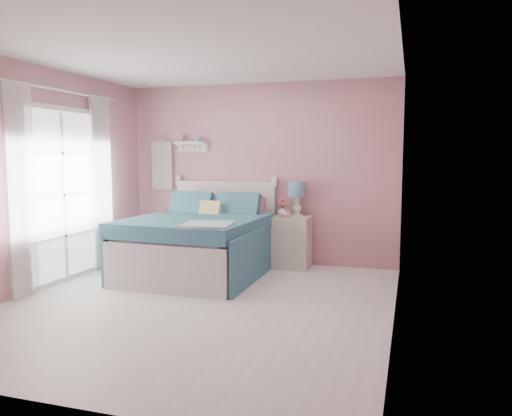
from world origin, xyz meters
The scene contains 13 objects.
floor centered at (0.00, 0.00, 0.00)m, with size 4.50×4.50×0.00m, color silver.
room_shell centered at (0.00, 0.00, 1.58)m, with size 4.50×4.50×4.50m.
bed centered at (-0.51, 1.23, 0.40)m, with size 1.68×2.07×1.18m.
nightstand centered at (0.55, 1.99, 0.36)m, with size 0.50×0.49×0.72m.
table_lamp centered at (0.60, 2.08, 1.06)m, with size 0.24×0.24×0.48m.
vase centered at (0.42, 1.97, 0.80)m, with size 0.15×0.15×0.16m, color silver.
teacup centered at (0.51, 1.86, 0.76)m, with size 0.10×0.10×0.08m, color pink.
roses centered at (0.42, 1.97, 0.92)m, with size 0.14×0.11×0.12m.
wall_shelf centered at (-1.07, 2.19, 1.73)m, with size 0.50×0.15×0.25m.
hanging_dress centered at (-1.55, 2.18, 1.40)m, with size 0.34×0.03×0.72m, color white.
french_door centered at (-1.97, 0.40, 1.07)m, with size 0.04×1.32×2.16m.
curtain_near centered at (-1.92, -0.34, 1.18)m, with size 0.04×0.40×2.32m, color white.
curtain_far centered at (-1.92, 1.14, 1.18)m, with size 0.04×0.40×2.32m, color white.
Camera 1 is at (2.12, -4.73, 1.56)m, focal length 35.00 mm.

